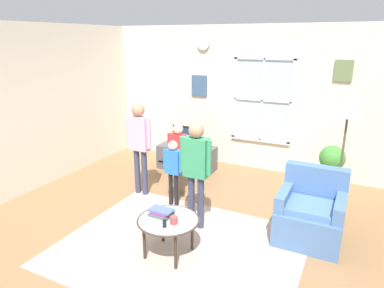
% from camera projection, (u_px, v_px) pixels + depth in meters
% --- Properties ---
extents(ground_plane, '(6.60, 6.58, 0.02)m').
position_uv_depth(ground_plane, '(185.00, 250.00, 4.09)').
color(ground_plane, olive).
extents(back_wall, '(6.00, 0.17, 2.63)m').
position_uv_depth(back_wall, '(262.00, 99.00, 6.31)').
color(back_wall, beige).
rests_on(back_wall, ground_plane).
extents(area_rug, '(2.77, 2.22, 0.01)m').
position_uv_depth(area_rug, '(180.00, 247.00, 4.13)').
color(area_rug, tan).
rests_on(area_rug, ground_plane).
extents(tv_stand, '(1.07, 0.48, 0.45)m').
position_uv_depth(tv_stand, '(187.00, 158.00, 6.54)').
color(tv_stand, '#4C4C51').
rests_on(tv_stand, ground_plane).
extents(television, '(0.56, 0.08, 0.38)m').
position_uv_depth(television, '(187.00, 136.00, 6.41)').
color(television, '#4C4C4C').
rests_on(television, tv_stand).
extents(armchair, '(0.76, 0.74, 0.87)m').
position_uv_depth(armchair, '(311.00, 214.00, 4.23)').
color(armchair, '#476B9E').
rests_on(armchair, ground_plane).
extents(coffee_table, '(0.71, 0.71, 0.45)m').
position_uv_depth(coffee_table, '(168.00, 222.00, 3.88)').
color(coffee_table, '#99B2B7').
rests_on(coffee_table, ground_plane).
extents(book_stack, '(0.27, 0.19, 0.08)m').
position_uv_depth(book_stack, '(161.00, 212.00, 3.95)').
color(book_stack, '#4D604B').
rests_on(book_stack, coffee_table).
extents(cup, '(0.09, 0.09, 0.08)m').
position_uv_depth(cup, '(174.00, 220.00, 3.77)').
color(cup, '#BF3F3F').
rests_on(cup, coffee_table).
extents(remote_near_books, '(0.11, 0.14, 0.02)m').
position_uv_depth(remote_near_books, '(164.00, 224.00, 3.76)').
color(remote_near_books, black).
rests_on(remote_near_books, coffee_table).
extents(person_red_shirt, '(0.35, 0.16, 1.15)m').
position_uv_depth(person_red_shirt, '(178.00, 151.00, 5.34)').
color(person_red_shirt, '#726656').
rests_on(person_red_shirt, ground_plane).
extents(person_blue_shirt, '(0.30, 0.14, 1.00)m').
position_uv_depth(person_blue_shirt, '(173.00, 166.00, 4.99)').
color(person_blue_shirt, black).
rests_on(person_blue_shirt, ground_plane).
extents(person_green_shirt, '(0.42, 0.19, 1.41)m').
position_uv_depth(person_green_shirt, '(196.00, 164.00, 4.33)').
color(person_green_shirt, '#333851').
rests_on(person_green_shirt, ground_plane).
extents(person_pink_shirt, '(0.44, 0.20, 1.46)m').
position_uv_depth(person_pink_shirt, '(139.00, 139.00, 5.30)').
color(person_pink_shirt, '#333851').
rests_on(person_pink_shirt, ground_plane).
extents(potted_plant_by_window, '(0.40, 0.40, 0.76)m').
position_uv_depth(potted_plant_by_window, '(332.00, 162.00, 5.52)').
color(potted_plant_by_window, silver).
rests_on(potted_plant_by_window, ground_plane).
extents(floor_lamp, '(0.32, 0.32, 1.68)m').
position_uv_depth(floor_lamp, '(347.00, 121.00, 4.31)').
color(floor_lamp, black).
rests_on(floor_lamp, ground_plane).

